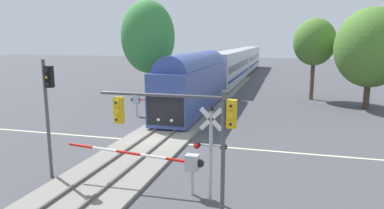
{
  "coord_description": "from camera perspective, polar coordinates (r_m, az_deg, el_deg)",
  "views": [
    {
      "loc": [
        8.11,
        -20.58,
        6.63
      ],
      "look_at": [
        1.66,
        3.17,
        2.0
      ],
      "focal_mm": 32.41,
      "sensor_mm": 36.0,
      "label": 1
    }
  ],
  "objects": [
    {
      "name": "commuter_train",
      "position": [
        54.14,
        6.58,
        6.45
      ],
      "size": [
        3.04,
        65.5,
        5.16
      ],
      "color": "#384C93",
      "rests_on": "railway_track"
    },
    {
      "name": "crossing_gate_far",
      "position": [
        30.51,
        -8.19,
        0.66
      ],
      "size": [
        5.41,
        0.4,
        1.8
      ],
      "color": "#B7B7BC",
      "rests_on": "ground"
    },
    {
      "name": "ground_plane",
      "position": [
        23.09,
        -6.09,
        -6.09
      ],
      "size": [
        220.0,
        220.0,
        0.0
      ],
      "primitive_type": "plane",
      "color": "#47474C"
    },
    {
      "name": "oak_behind_train",
      "position": [
        41.37,
        -7.25,
        10.98
      ],
      "size": [
        6.25,
        6.25,
        11.13
      ],
      "color": "#4C3828",
      "rests_on": "ground"
    },
    {
      "name": "oak_far_right",
      "position": [
        40.6,
        19.51,
        9.65
      ],
      "size": [
        4.54,
        4.54,
        8.94
      ],
      "color": "brown",
      "rests_on": "ground"
    },
    {
      "name": "railway_track",
      "position": [
        23.06,
        -6.1,
        -5.87
      ],
      "size": [
        4.4,
        80.0,
        0.32
      ],
      "color": "gray",
      "rests_on": "ground"
    },
    {
      "name": "crossing_gate_near",
      "position": [
        15.23,
        -2.95,
        -9.3
      ],
      "size": [
        6.52,
        0.4,
        1.86
      ],
      "color": "#B7B7BC",
      "rests_on": "ground"
    },
    {
      "name": "crossing_signal_mast",
      "position": [
        14.17,
        3.09,
        -6.4
      ],
      "size": [
        1.36,
        0.44,
        4.06
      ],
      "color": "#B2B2B7",
      "rests_on": "ground"
    },
    {
      "name": "traffic_signal_near_right",
      "position": [
        12.55,
        -1.29,
        -2.93
      ],
      "size": [
        5.2,
        0.38,
        4.88
      ],
      "color": "#4C4C51",
      "rests_on": "ground"
    },
    {
      "name": "road_centre_stripe",
      "position": [
        23.09,
        -6.09,
        -6.08
      ],
      "size": [
        44.0,
        0.2,
        0.01
      ],
      "color": "beige",
      "rests_on": "ground"
    },
    {
      "name": "traffic_signal_median",
      "position": [
        17.55,
        -22.61,
        0.67
      ],
      "size": [
        0.53,
        0.38,
        5.73
      ],
      "color": "#4C4C51",
      "rests_on": "ground"
    },
    {
      "name": "maple_right_background",
      "position": [
        37.12,
        27.37,
        8.31
      ],
      "size": [
        6.63,
        6.63,
        9.65
      ],
      "color": "#4C3828",
      "rests_on": "ground"
    }
  ]
}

